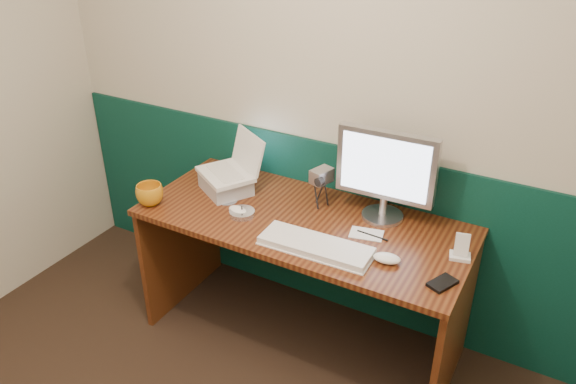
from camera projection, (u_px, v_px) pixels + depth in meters
The scene contains 18 objects.
back_wall at pixel (345, 98), 2.73m from camera, with size 3.50×0.04×2.50m, color beige.
wainscot at pixel (338, 230), 3.08m from camera, with size 3.48×0.02×1.00m, color #073125.
desk at pixel (302, 281), 2.88m from camera, with size 1.60×0.70×0.75m, color #3C170A.
laptop_riser at pixel (226, 184), 2.93m from camera, with size 0.25×0.21×0.09m, color #B8BCC3.
laptop at pixel (224, 155), 2.85m from camera, with size 0.29×0.22×0.24m, color white, non-canonical shape.
monitor at pixel (386, 174), 2.60m from camera, with size 0.47×0.13×0.47m, color #B7B6BB, non-canonical shape.
keyboard at pixel (316, 246), 2.47m from camera, with size 0.50×0.17×0.03m, color white.
mouse_right at pixel (387, 258), 2.38m from camera, with size 0.12×0.07×0.04m, color white.
mouse_left at pixel (238, 211), 2.73m from camera, with size 0.11×0.07×0.04m, color white.
mug at pixel (150, 195), 2.80m from camera, with size 0.14×0.14×0.11m, color orange.
camcorder at pixel (321, 188), 2.77m from camera, with size 0.09×0.13×0.20m, color #ACACB1, non-canonical shape.
cd_spindle at pixel (242, 213), 2.72m from camera, with size 0.12×0.12×0.03m, color silver.
cd_loose_a at pixel (227, 200), 2.86m from camera, with size 0.11×0.11×0.00m, color #B0B5C0.
pen at pixel (372, 236), 2.56m from camera, with size 0.01×0.01×0.15m, color black.
papers at pixel (366, 234), 2.58m from camera, with size 0.15×0.10×0.00m, color white.
dock at pixel (460, 256), 2.41m from camera, with size 0.09×0.07×0.02m, color white.
music_player at pixel (462, 245), 2.38m from camera, with size 0.06×0.01×0.10m, color white.
pda at pixel (442, 283), 2.25m from camera, with size 0.07×0.12×0.01m, color black.
Camera 1 is at (1.03, -0.67, 2.16)m, focal length 35.00 mm.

